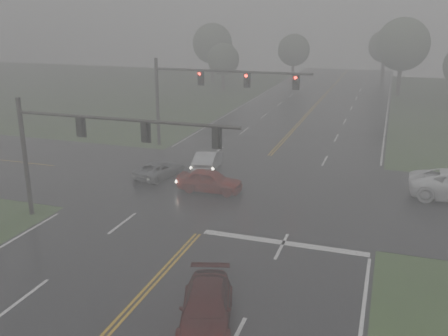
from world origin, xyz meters
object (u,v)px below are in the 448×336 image
(sedan_maroon, at_px, (207,324))
(car_grey, at_px, (160,177))
(sedan_red, at_px, (210,191))
(sedan_silver, at_px, (208,170))
(signal_gantry_far, at_px, (202,87))
(signal_gantry_near, at_px, (84,139))

(sedan_maroon, height_order, car_grey, sedan_maroon)
(sedan_red, distance_m, car_grey, 4.68)
(sedan_silver, bearing_deg, signal_gantry_far, -73.67)
(signal_gantry_near, relative_size, signal_gantry_far, 0.95)
(sedan_red, distance_m, signal_gantry_far, 12.22)
(sedan_red, height_order, signal_gantry_far, signal_gantry_far)
(sedan_maroon, relative_size, signal_gantry_far, 0.35)
(sedan_maroon, relative_size, signal_gantry_near, 0.37)
(sedan_red, bearing_deg, sedan_silver, 21.12)
(car_grey, distance_m, signal_gantry_far, 9.99)
(sedan_maroon, distance_m, car_grey, 17.96)
(signal_gantry_far, bearing_deg, sedan_silver, -65.51)
(sedan_maroon, height_order, sedan_red, sedan_red)
(sedan_red, height_order, signal_gantry_near, signal_gantry_near)
(sedan_maroon, height_order, sedan_silver, sedan_silver)
(sedan_red, relative_size, signal_gantry_far, 0.32)
(sedan_red, xyz_separation_m, signal_gantry_near, (-4.56, -6.89, 4.80))
(sedan_red, height_order, sedan_silver, sedan_red)
(signal_gantry_near, distance_m, signal_gantry_far, 17.00)
(sedan_silver, distance_m, signal_gantry_near, 12.64)
(sedan_silver, relative_size, car_grey, 1.04)
(sedan_red, bearing_deg, sedan_maroon, -161.12)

